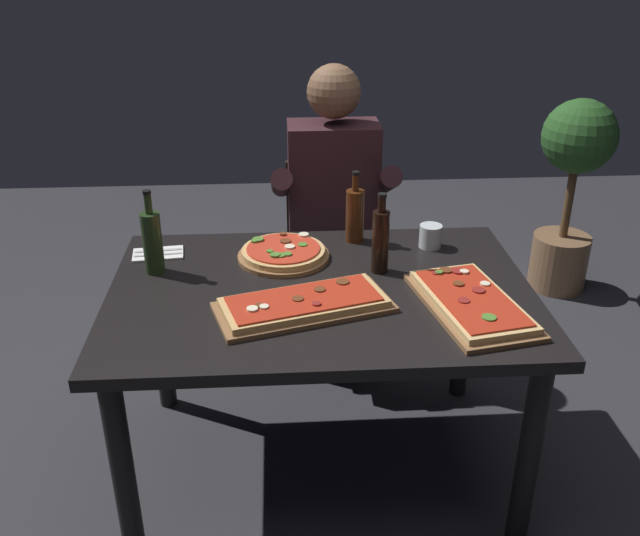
{
  "coord_description": "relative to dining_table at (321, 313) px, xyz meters",
  "views": [
    {
      "loc": [
        -0.13,
        -2.03,
        1.81
      ],
      "look_at": [
        0.0,
        0.05,
        0.79
      ],
      "focal_mm": 39.03,
      "sensor_mm": 36.0,
      "label": 1
    }
  ],
  "objects": [
    {
      "name": "seated_diner",
      "position": [
        0.1,
        0.74,
        0.1
      ],
      "size": [
        0.53,
        0.41,
        1.33
      ],
      "color": "#23232D",
      "rests_on": "ground_plane"
    },
    {
      "name": "pizza_round_far",
      "position": [
        -0.12,
        0.24,
        0.12
      ],
      "size": [
        0.33,
        0.33,
        0.05
      ],
      "color": "brown",
      "rests_on": "dining_table"
    },
    {
      "name": "napkin_cutlery_set",
      "position": [
        -0.58,
        0.3,
        0.1
      ],
      "size": [
        0.19,
        0.13,
        0.01
      ],
      "color": "white",
      "rests_on": "dining_table"
    },
    {
      "name": "pizza_rectangular_front",
      "position": [
        -0.06,
        -0.14,
        0.11
      ],
      "size": [
        0.59,
        0.38,
        0.05
      ],
      "color": "brown",
      "rests_on": "dining_table"
    },
    {
      "name": "pizza_rectangular_left",
      "position": [
        0.46,
        -0.16,
        0.12
      ],
      "size": [
        0.35,
        0.53,
        0.05
      ],
      "color": "brown",
      "rests_on": "dining_table"
    },
    {
      "name": "oil_bottle_amber",
      "position": [
        -0.56,
        0.16,
        0.21
      ],
      "size": [
        0.07,
        0.07,
        0.3
      ],
      "color": "#233819",
      "rests_on": "dining_table"
    },
    {
      "name": "potted_plant_corner",
      "position": [
        1.41,
        1.34,
        -0.03
      ],
      "size": [
        0.38,
        0.38,
        1.05
      ],
      "color": "#846042",
      "rests_on": "ground_plane"
    },
    {
      "name": "dining_table",
      "position": [
        0.0,
        0.0,
        0.0
      ],
      "size": [
        1.4,
        0.96,
        0.74
      ],
      "color": "black",
      "rests_on": "ground_plane"
    },
    {
      "name": "wine_bottle_dark",
      "position": [
        0.21,
        0.11,
        0.21
      ],
      "size": [
        0.06,
        0.06,
        0.29
      ],
      "color": "black",
      "rests_on": "dining_table"
    },
    {
      "name": "tumbler_near_camera",
      "position": [
        0.43,
        0.31,
        0.13
      ],
      "size": [
        0.08,
        0.08,
        0.09
      ],
      "color": "silver",
      "rests_on": "dining_table"
    },
    {
      "name": "diner_chair",
      "position": [
        0.1,
        0.86,
        -0.16
      ],
      "size": [
        0.44,
        0.44,
        0.87
      ],
      "color": "black",
      "rests_on": "ground_plane"
    },
    {
      "name": "vinegar_bottle_green",
      "position": [
        0.15,
        0.38,
        0.2
      ],
      "size": [
        0.07,
        0.07,
        0.27
      ],
      "color": "#47230F",
      "rests_on": "dining_table"
    },
    {
      "name": "ground_plane",
      "position": [
        0.0,
        0.0,
        -0.64
      ],
      "size": [
        6.4,
        6.4,
        0.0
      ],
      "primitive_type": "plane",
      "color": "#2D2D33"
    }
  ]
}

